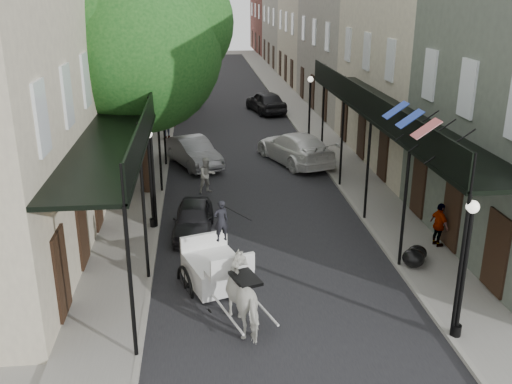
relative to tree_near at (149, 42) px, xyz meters
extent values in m
plane|color=gray|center=(4.20, -10.18, -6.49)|extent=(140.00, 140.00, 0.00)
cube|color=black|center=(4.20, 9.82, -6.48)|extent=(8.00, 90.00, 0.01)
cube|color=gray|center=(-0.80, 9.82, -6.43)|extent=(2.20, 90.00, 0.12)
cube|color=gray|center=(9.20, 9.82, -6.43)|extent=(2.20, 90.00, 0.12)
cube|color=beige|center=(-4.40, 19.82, -1.24)|extent=(5.00, 80.00, 10.50)
cube|color=gray|center=(12.80, 19.82, -1.24)|extent=(5.00, 80.00, 10.50)
cube|color=black|center=(-0.80, -3.18, -2.49)|extent=(2.20, 18.00, 0.12)
cube|color=black|center=(0.25, -3.18, -1.99)|extent=(0.06, 18.00, 1.00)
cylinder|color=black|center=(0.20, -12.18, -4.37)|extent=(0.10, 0.10, 4.00)
cylinder|color=black|center=(0.20, -4.18, -4.37)|extent=(0.10, 0.10, 4.00)
cylinder|color=black|center=(0.20, 3.82, -4.37)|extent=(0.10, 0.10, 4.00)
cube|color=black|center=(9.20, -3.18, -2.49)|extent=(2.20, 18.00, 0.12)
cube|color=black|center=(8.15, -3.18, -1.99)|extent=(0.06, 18.00, 1.00)
cylinder|color=black|center=(8.20, -12.18, -4.37)|extent=(0.10, 0.10, 4.00)
cylinder|color=black|center=(8.20, -4.18, -4.37)|extent=(0.10, 0.10, 4.00)
cylinder|color=black|center=(8.20, 3.82, -4.37)|extent=(0.10, 0.10, 4.00)
cylinder|color=#382619|center=(-0.40, -0.18, -3.57)|extent=(0.44, 0.44, 5.60)
sphere|color=#174817|center=(-0.40, -0.18, -0.29)|extent=(6.80, 6.80, 6.80)
sphere|color=#174817|center=(0.96, 0.42, 0.71)|extent=(5.10, 5.10, 5.10)
cylinder|color=#382619|center=(-0.40, 13.82, -3.85)|extent=(0.44, 0.44, 5.04)
sphere|color=#174817|center=(-0.40, 13.82, -0.91)|extent=(6.00, 6.00, 6.00)
sphere|color=#174817|center=(0.80, 14.42, -0.01)|extent=(4.50, 4.50, 4.50)
cylinder|color=black|center=(8.30, -12.18, -6.22)|extent=(0.28, 0.28, 0.30)
cylinder|color=black|center=(8.30, -12.18, -4.67)|extent=(0.12, 0.12, 3.40)
sphere|color=white|center=(8.30, -12.18, -2.82)|extent=(0.32, 0.32, 0.32)
cylinder|color=black|center=(0.10, -4.18, -6.22)|extent=(0.28, 0.28, 0.30)
cylinder|color=black|center=(0.10, -4.18, -4.67)|extent=(0.12, 0.12, 3.40)
sphere|color=white|center=(0.10, -4.18, -2.82)|extent=(0.32, 0.32, 0.32)
cylinder|color=black|center=(8.30, 7.82, -6.22)|extent=(0.28, 0.28, 0.30)
cylinder|color=black|center=(8.30, 7.82, -4.67)|extent=(0.12, 0.12, 3.40)
sphere|color=white|center=(8.30, 7.82, -2.82)|extent=(0.32, 0.32, 0.32)
imported|color=silver|center=(3.02, -10.98, -5.59)|extent=(1.61, 2.33, 1.80)
torus|color=black|center=(1.15, -8.29, -5.81)|extent=(0.55, 1.36, 1.40)
torus|color=black|center=(2.84, -7.71, -5.81)|extent=(0.55, 1.36, 1.40)
torus|color=black|center=(1.85, -9.66, -6.14)|extent=(0.31, 0.71, 0.73)
torus|color=black|center=(3.13, -9.22, -6.14)|extent=(0.31, 0.71, 0.73)
cube|color=white|center=(2.06, -8.20, -5.35)|extent=(2.08, 2.35, 0.76)
cube|color=white|center=(2.44, -9.28, -4.80)|extent=(1.43, 0.99, 0.13)
cube|color=white|center=(2.52, -9.54, -4.47)|extent=(1.27, 0.53, 0.54)
imported|color=black|center=(2.44, -9.28, -4.12)|extent=(0.52, 0.42, 1.22)
imported|color=beige|center=(2.20, -0.29, -5.69)|extent=(0.95, 0.86, 1.59)
imported|color=gray|center=(0.00, 8.93, -5.38)|extent=(1.46, 1.28, 1.97)
imported|color=gray|center=(10.00, -6.91, -5.59)|extent=(0.58, 0.97, 1.55)
imported|color=black|center=(1.60, -4.74, -5.90)|extent=(1.61, 3.54, 1.18)
imported|color=gray|center=(1.60, 3.82, -5.77)|extent=(3.07, 4.59, 1.43)
imported|color=black|center=(0.60, 20.43, -5.72)|extent=(3.58, 5.93, 1.54)
imported|color=white|center=(6.80, 3.82, -5.70)|extent=(3.92, 5.89, 1.59)
imported|color=black|center=(6.80, 16.47, -5.70)|extent=(2.87, 4.95, 1.58)
ellipsoid|color=black|center=(8.59, -8.36, -6.07)|extent=(0.71, 0.71, 0.60)
ellipsoid|color=black|center=(8.89, -7.91, -6.12)|extent=(0.62, 0.62, 0.50)
camera|label=1|loc=(1.90, -24.15, 2.08)|focal=40.00mm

